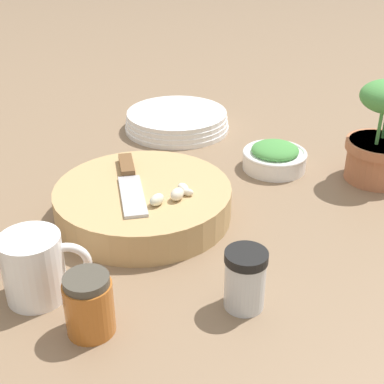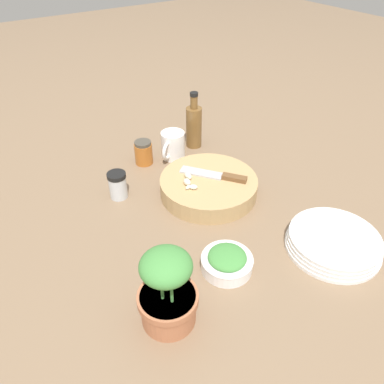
{
  "view_description": "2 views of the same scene",
  "coord_description": "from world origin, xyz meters",
  "px_view_note": "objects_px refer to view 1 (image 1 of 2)",
  "views": [
    {
      "loc": [
        0.63,
        0.3,
        0.44
      ],
      "look_at": [
        0.0,
        -0.01,
        0.06
      ],
      "focal_mm": 50.0,
      "sensor_mm": 36.0,
      "label": 1
    },
    {
      "loc": [
        -0.68,
        0.43,
        0.66
      ],
      "look_at": [
        -0.01,
        -0.02,
        0.04
      ],
      "focal_mm": 35.0,
      "sensor_mm": 36.0,
      "label": 2
    }
  ],
  "objects_px": {
    "plate_stack": "(177,121)",
    "honey_jar": "(89,305)",
    "garlic_cloves": "(170,195)",
    "chef_knife": "(129,180)",
    "herb_bowl": "(275,157)",
    "coffee_mug": "(36,267)",
    "spice_jar": "(245,279)",
    "cutting_board": "(143,202)",
    "potted_herb": "(382,138)"
  },
  "relations": [
    {
      "from": "chef_knife",
      "to": "honey_jar",
      "type": "distance_m",
      "value": 0.27
    },
    {
      "from": "garlic_cloves",
      "to": "honey_jar",
      "type": "xyz_separation_m",
      "value": [
        0.23,
        0.02,
        -0.02
      ]
    },
    {
      "from": "spice_jar",
      "to": "coffee_mug",
      "type": "xyz_separation_m",
      "value": [
        0.1,
        -0.24,
        0.0
      ]
    },
    {
      "from": "chef_knife",
      "to": "honey_jar",
      "type": "height_order",
      "value": "honey_jar"
    },
    {
      "from": "garlic_cloves",
      "to": "coffee_mug",
      "type": "xyz_separation_m",
      "value": [
        0.21,
        -0.08,
        -0.01
      ]
    },
    {
      "from": "chef_knife",
      "to": "spice_jar",
      "type": "relative_size",
      "value": 2.16
    },
    {
      "from": "cutting_board",
      "to": "chef_knife",
      "type": "distance_m",
      "value": 0.04
    },
    {
      "from": "plate_stack",
      "to": "potted_herb",
      "type": "bearing_deg",
      "value": 82.8
    },
    {
      "from": "chef_knife",
      "to": "potted_herb",
      "type": "relative_size",
      "value": 0.94
    },
    {
      "from": "chef_knife",
      "to": "coffee_mug",
      "type": "relative_size",
      "value": 1.69
    },
    {
      "from": "plate_stack",
      "to": "honey_jar",
      "type": "bearing_deg",
      "value": 18.06
    },
    {
      "from": "chef_knife",
      "to": "plate_stack",
      "type": "bearing_deg",
      "value": -111.71
    },
    {
      "from": "cutting_board",
      "to": "plate_stack",
      "type": "distance_m",
      "value": 0.36
    },
    {
      "from": "garlic_cloves",
      "to": "potted_herb",
      "type": "bearing_deg",
      "value": 140.59
    },
    {
      "from": "garlic_cloves",
      "to": "honey_jar",
      "type": "bearing_deg",
      "value": 4.46
    },
    {
      "from": "honey_jar",
      "to": "potted_herb",
      "type": "height_order",
      "value": "potted_herb"
    },
    {
      "from": "cutting_board",
      "to": "coffee_mug",
      "type": "relative_size",
      "value": 2.72
    },
    {
      "from": "coffee_mug",
      "to": "spice_jar",
      "type": "bearing_deg",
      "value": 111.77
    },
    {
      "from": "spice_jar",
      "to": "plate_stack",
      "type": "relative_size",
      "value": 0.35
    },
    {
      "from": "coffee_mug",
      "to": "potted_herb",
      "type": "distance_m",
      "value": 0.61
    },
    {
      "from": "honey_jar",
      "to": "chef_knife",
      "type": "bearing_deg",
      "value": -158.19
    },
    {
      "from": "herb_bowl",
      "to": "spice_jar",
      "type": "height_order",
      "value": "spice_jar"
    },
    {
      "from": "herb_bowl",
      "to": "coffee_mug",
      "type": "height_order",
      "value": "coffee_mug"
    },
    {
      "from": "chef_knife",
      "to": "honey_jar",
      "type": "xyz_separation_m",
      "value": [
        0.25,
        0.1,
        -0.02
      ]
    },
    {
      "from": "cutting_board",
      "to": "plate_stack",
      "type": "relative_size",
      "value": 1.23
    },
    {
      "from": "herb_bowl",
      "to": "honey_jar",
      "type": "height_order",
      "value": "honey_jar"
    },
    {
      "from": "herb_bowl",
      "to": "coffee_mug",
      "type": "xyz_separation_m",
      "value": [
        0.48,
        -0.15,
        0.02
      ]
    },
    {
      "from": "garlic_cloves",
      "to": "spice_jar",
      "type": "height_order",
      "value": "spice_jar"
    },
    {
      "from": "chef_knife",
      "to": "herb_bowl",
      "type": "distance_m",
      "value": 0.3
    },
    {
      "from": "garlic_cloves",
      "to": "herb_bowl",
      "type": "bearing_deg",
      "value": 164.25
    },
    {
      "from": "spice_jar",
      "to": "plate_stack",
      "type": "distance_m",
      "value": 0.58
    },
    {
      "from": "coffee_mug",
      "to": "herb_bowl",
      "type": "bearing_deg",
      "value": 162.33
    },
    {
      "from": "spice_jar",
      "to": "plate_stack",
      "type": "bearing_deg",
      "value": -144.59
    },
    {
      "from": "chef_knife",
      "to": "coffee_mug",
      "type": "xyz_separation_m",
      "value": [
        0.23,
        0.01,
        -0.01
      ]
    },
    {
      "from": "honey_jar",
      "to": "cutting_board",
      "type": "bearing_deg",
      "value": -163.2
    },
    {
      "from": "garlic_cloves",
      "to": "herb_bowl",
      "type": "xyz_separation_m",
      "value": [
        -0.27,
        0.08,
        -0.04
      ]
    },
    {
      "from": "coffee_mug",
      "to": "honey_jar",
      "type": "distance_m",
      "value": 0.1
    },
    {
      "from": "cutting_board",
      "to": "coffee_mug",
      "type": "bearing_deg",
      "value": -5.01
    },
    {
      "from": "coffee_mug",
      "to": "cutting_board",
      "type": "bearing_deg",
      "value": 174.99
    },
    {
      "from": "cutting_board",
      "to": "garlic_cloves",
      "type": "bearing_deg",
      "value": 74.44
    },
    {
      "from": "cutting_board",
      "to": "honey_jar",
      "type": "distance_m",
      "value": 0.26
    },
    {
      "from": "coffee_mug",
      "to": "potted_herb",
      "type": "xyz_separation_m",
      "value": [
        -0.52,
        0.33,
        0.03
      ]
    },
    {
      "from": "garlic_cloves",
      "to": "chef_knife",
      "type": "bearing_deg",
      "value": -103.77
    },
    {
      "from": "garlic_cloves",
      "to": "spice_jar",
      "type": "relative_size",
      "value": 1.0
    },
    {
      "from": "cutting_board",
      "to": "coffee_mug",
      "type": "xyz_separation_m",
      "value": [
        0.23,
        -0.02,
        0.02
      ]
    },
    {
      "from": "garlic_cloves",
      "to": "herb_bowl",
      "type": "relative_size",
      "value": 0.67
    },
    {
      "from": "chef_knife",
      "to": "honey_jar",
      "type": "relative_size",
      "value": 2.22
    },
    {
      "from": "garlic_cloves",
      "to": "coffee_mug",
      "type": "relative_size",
      "value": 0.78
    },
    {
      "from": "cutting_board",
      "to": "chef_knife",
      "type": "bearing_deg",
      "value": -99.8
    },
    {
      "from": "cutting_board",
      "to": "coffee_mug",
      "type": "height_order",
      "value": "coffee_mug"
    }
  ]
}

